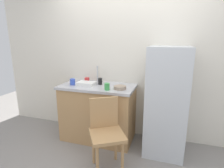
# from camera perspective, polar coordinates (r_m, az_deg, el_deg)

# --- Properties ---
(ground_plane) EXTENTS (8.00, 8.00, 0.00)m
(ground_plane) POSITION_cam_1_polar(r_m,az_deg,el_deg) (2.53, -0.40, -25.09)
(ground_plane) COLOR gray
(back_wall) EXTENTS (4.80, 0.10, 2.49)m
(back_wall) POSITION_cam_1_polar(r_m,az_deg,el_deg) (2.95, 5.68, 7.15)
(back_wall) COLOR silver
(back_wall) RESTS_ON ground_plane
(cabinet_base) EXTENTS (1.12, 0.60, 0.86)m
(cabinet_base) POSITION_cam_1_polar(r_m,az_deg,el_deg) (2.96, -4.37, -9.23)
(cabinet_base) COLOR tan
(cabinet_base) RESTS_ON ground_plane
(countertop) EXTENTS (1.16, 0.64, 0.04)m
(countertop) POSITION_cam_1_polar(r_m,az_deg,el_deg) (2.82, -4.54, -0.78)
(countertop) COLOR #B7B7BC
(countertop) RESTS_ON cabinet_base
(faucet) EXTENTS (0.02, 0.02, 0.27)m
(faucet) POSITION_cam_1_polar(r_m,az_deg,el_deg) (3.05, -4.63, 3.29)
(faucet) COLOR #B7B7BC
(faucet) RESTS_ON countertop
(refrigerator) EXTENTS (0.54, 0.63, 1.51)m
(refrigerator) POSITION_cam_1_polar(r_m,az_deg,el_deg) (2.64, 16.85, -5.22)
(refrigerator) COLOR silver
(refrigerator) RESTS_ON ground_plane
(chair) EXTENTS (0.55, 0.55, 0.89)m
(chair) POSITION_cam_1_polar(r_m,az_deg,el_deg) (2.29, -1.90, -14.56)
(chair) COLOR tan
(chair) RESTS_ON ground_plane
(dish_tray) EXTENTS (0.28, 0.20, 0.05)m
(dish_tray) POSITION_cam_1_polar(r_m,az_deg,el_deg) (2.83, -8.15, 0.13)
(dish_tray) COLOR white
(dish_tray) RESTS_ON countertop
(terracotta_bowl) EXTENTS (0.18, 0.18, 0.05)m
(terracotta_bowl) POSITION_cam_1_polar(r_m,az_deg,el_deg) (2.57, 2.53, -1.14)
(terracotta_bowl) COLOR gray
(terracotta_bowl) RESTS_ON countertop
(cup_black) EXTENTS (0.07, 0.07, 0.10)m
(cup_black) POSITION_cam_1_polar(r_m,az_deg,el_deg) (2.84, -3.79, 0.88)
(cup_black) COLOR black
(cup_black) RESTS_ON countertop
(cup_green) EXTENTS (0.08, 0.08, 0.10)m
(cup_green) POSITION_cam_1_polar(r_m,az_deg,el_deg) (2.53, -1.61, -0.84)
(cup_green) COLOR green
(cup_green) RESTS_ON countertop
(cup_red) EXTENTS (0.08, 0.08, 0.07)m
(cup_red) POSITION_cam_1_polar(r_m,az_deg,el_deg) (3.05, -7.95, 1.35)
(cup_red) COLOR red
(cup_red) RESTS_ON countertop
(cup_blue) EXTENTS (0.08, 0.08, 0.10)m
(cup_blue) POSITION_cam_1_polar(r_m,az_deg,el_deg) (2.88, -12.43, 0.70)
(cup_blue) COLOR blue
(cup_blue) RESTS_ON countertop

